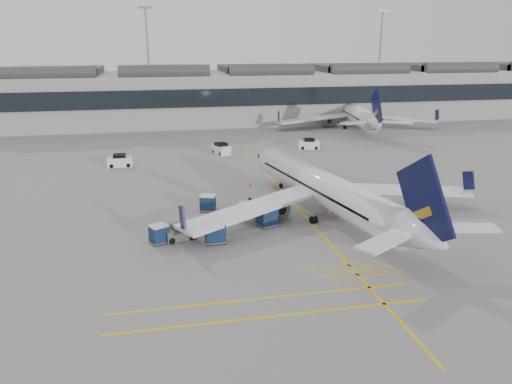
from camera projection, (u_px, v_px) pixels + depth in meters
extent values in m
plane|color=gray|center=(218.00, 246.00, 44.40)|extent=(220.00, 220.00, 0.00)
cube|color=#9E9E99|center=(174.00, 98.00, 110.28)|extent=(200.00, 20.00, 11.00)
cube|color=black|center=(176.00, 99.00, 100.43)|extent=(200.00, 0.50, 3.60)
cube|color=#38383D|center=(172.00, 70.00, 108.49)|extent=(200.00, 18.00, 1.40)
cylinder|color=slate|center=(149.00, 63.00, 120.40)|extent=(0.44, 0.44, 25.00)
cube|color=slate|center=(145.00, 7.00, 116.73)|extent=(3.00, 0.60, 0.50)
cylinder|color=slate|center=(379.00, 61.00, 132.19)|extent=(0.44, 0.44, 25.00)
cube|color=slate|center=(383.00, 11.00, 128.52)|extent=(3.00, 0.60, 0.50)
cube|color=gold|center=(294.00, 205.00, 55.74)|extent=(0.25, 60.00, 0.01)
cylinder|color=silver|center=(323.00, 188.00, 52.12)|extent=(8.19, 27.42, 3.42)
cone|color=silver|center=(265.00, 157.00, 65.83)|extent=(4.00, 4.18, 3.42)
cone|color=silver|center=(426.00, 237.00, 37.99)|extent=(4.13, 4.90, 3.42)
cube|color=silver|center=(251.00, 209.00, 48.05)|extent=(15.15, 10.18, 0.32)
cube|color=silver|center=(399.00, 190.00, 54.25)|extent=(15.74, 5.33, 0.32)
cylinder|color=slate|center=(275.00, 205.00, 51.05)|extent=(2.46, 3.56, 1.91)
cylinder|color=slate|center=(363.00, 194.00, 54.84)|extent=(2.46, 3.56, 1.91)
cube|color=black|center=(424.00, 203.00, 37.74)|extent=(1.49, 6.85, 7.61)
cylinder|color=black|center=(281.00, 186.00, 62.13)|extent=(0.35, 0.62, 0.58)
cylinder|color=black|center=(314.00, 220.00, 50.01)|extent=(0.75, 0.83, 0.73)
cylinder|color=black|center=(352.00, 214.00, 51.65)|extent=(0.75, 0.83, 0.73)
cylinder|color=silver|center=(354.00, 113.00, 105.70)|extent=(7.50, 28.28, 3.52)
cone|color=silver|center=(337.00, 104.00, 120.90)|extent=(4.02, 4.21, 3.52)
cone|color=silver|center=(377.00, 124.00, 90.04)|extent=(4.12, 4.95, 3.52)
cube|color=silver|center=(313.00, 119.00, 104.07)|extent=(16.24, 6.01, 0.33)
cube|color=silver|center=(397.00, 118.00, 105.14)|extent=(15.75, 10.05, 0.33)
cylinder|color=slate|center=(328.00, 120.00, 106.26)|extent=(2.43, 3.61, 1.96)
cylinder|color=slate|center=(378.00, 120.00, 106.91)|extent=(2.43, 3.61, 1.96)
cube|color=black|center=(377.00, 109.00, 89.82)|extent=(1.30, 7.09, 7.83)
cylinder|color=black|center=(342.00, 118.00, 116.75)|extent=(0.35, 0.63, 0.60)
cylinder|color=black|center=(345.00, 127.00, 104.07)|extent=(0.76, 0.83, 0.75)
cylinder|color=black|center=(367.00, 127.00, 104.35)|extent=(0.76, 0.83, 0.75)
cube|color=silver|center=(256.00, 215.00, 51.37)|extent=(4.47, 2.64, 0.77)
cube|color=black|center=(266.00, 207.00, 51.07)|extent=(3.92, 2.10, 1.63)
cube|color=silver|center=(244.00, 208.00, 51.20)|extent=(1.32, 1.63, 0.99)
cylinder|color=black|center=(240.00, 218.00, 50.74)|extent=(0.52, 0.31, 0.48)
cylinder|color=black|center=(241.00, 213.00, 52.21)|extent=(0.52, 0.31, 0.48)
cylinder|color=black|center=(270.00, 219.00, 50.61)|extent=(0.52, 0.31, 0.48)
cylinder|color=black|center=(271.00, 214.00, 52.08)|extent=(0.52, 0.31, 0.48)
cube|color=gray|center=(267.00, 224.00, 49.22)|extent=(2.25, 2.03, 0.13)
cube|color=#13274D|center=(267.00, 216.00, 48.96)|extent=(2.07, 1.93, 1.60)
cube|color=silver|center=(267.00, 208.00, 48.72)|extent=(2.14, 2.00, 0.11)
cylinder|color=black|center=(264.00, 228.00, 48.37)|extent=(0.26, 0.18, 0.24)
cylinder|color=black|center=(257.00, 225.00, 49.39)|extent=(0.26, 0.18, 0.24)
cylinder|color=black|center=(277.00, 226.00, 49.09)|extent=(0.26, 0.18, 0.24)
cylinder|color=black|center=(271.00, 222.00, 50.11)|extent=(0.26, 0.18, 0.24)
cube|color=gray|center=(208.00, 209.00, 53.69)|extent=(2.03, 1.84, 0.12)
cube|color=#13274D|center=(208.00, 202.00, 53.46)|extent=(1.87, 1.75, 1.44)
cube|color=silver|center=(208.00, 196.00, 53.24)|extent=(1.94, 1.81, 0.10)
cylinder|color=black|center=(201.00, 211.00, 53.26)|extent=(0.24, 0.16, 0.22)
cylinder|color=black|center=(203.00, 208.00, 54.30)|extent=(0.24, 0.16, 0.22)
cylinder|color=black|center=(213.00, 212.00, 53.12)|extent=(0.24, 0.16, 0.22)
cylinder|color=black|center=(215.00, 209.00, 54.15)|extent=(0.24, 0.16, 0.22)
cube|color=gray|center=(215.00, 240.00, 45.20)|extent=(1.97, 1.64, 0.14)
cube|color=#13274D|center=(215.00, 231.00, 44.94)|extent=(1.80, 1.58, 1.65)
cube|color=silver|center=(215.00, 222.00, 44.69)|extent=(1.86, 1.64, 0.11)
cylinder|color=black|center=(208.00, 245.00, 44.46)|extent=(0.25, 0.12, 0.25)
cylinder|color=black|center=(206.00, 240.00, 45.63)|extent=(0.25, 0.12, 0.25)
cylinder|color=black|center=(225.00, 243.00, 44.82)|extent=(0.25, 0.12, 0.25)
cylinder|color=black|center=(223.00, 238.00, 45.98)|extent=(0.25, 0.12, 0.25)
cube|color=gray|center=(159.00, 241.00, 45.10)|extent=(2.05, 1.91, 0.12)
cube|color=#13274D|center=(159.00, 233.00, 44.88)|extent=(1.90, 1.80, 1.39)
cube|color=silver|center=(159.00, 226.00, 44.67)|extent=(1.96, 1.87, 0.10)
cylinder|color=black|center=(155.00, 246.00, 44.33)|extent=(0.23, 0.18, 0.21)
cylinder|color=black|center=(150.00, 242.00, 45.13)|extent=(0.23, 0.18, 0.21)
cylinder|color=black|center=(169.00, 242.00, 45.10)|extent=(0.23, 0.18, 0.21)
cylinder|color=black|center=(164.00, 239.00, 45.91)|extent=(0.23, 0.18, 0.21)
imported|color=orange|center=(279.00, 205.00, 52.63)|extent=(0.79, 0.69, 1.81)
imported|color=#F9450D|center=(255.00, 214.00, 50.02)|extent=(1.13, 1.11, 1.84)
cube|color=#515548|center=(179.00, 233.00, 45.82)|extent=(3.08, 2.38, 1.08)
cube|color=#515548|center=(179.00, 227.00, 45.63)|extent=(1.64, 1.64, 0.54)
cylinder|color=black|center=(172.00, 241.00, 44.85)|extent=(0.66, 0.44, 0.61)
cylinder|color=black|center=(166.00, 236.00, 46.02)|extent=(0.66, 0.44, 0.61)
cylinder|color=black|center=(192.00, 237.00, 45.78)|extent=(0.66, 0.44, 0.61)
cylinder|color=black|center=(186.00, 232.00, 46.95)|extent=(0.66, 0.44, 0.61)
cone|color=#F24C0A|center=(250.00, 184.00, 62.87)|extent=(0.40, 0.40, 0.55)
cone|color=#F24C0A|center=(329.00, 210.00, 53.29)|extent=(0.40, 0.40, 0.56)
cube|color=white|center=(120.00, 162.00, 72.76)|extent=(3.56, 1.79, 1.38)
cube|color=black|center=(120.00, 156.00, 72.52)|extent=(1.78, 1.69, 0.59)
cylinder|color=black|center=(111.00, 166.00, 71.90)|extent=(0.59, 0.22, 0.59)
cylinder|color=black|center=(112.00, 164.00, 73.38)|extent=(0.59, 0.22, 0.59)
cylinder|color=black|center=(128.00, 165.00, 72.37)|extent=(0.59, 0.22, 0.59)
cylinder|color=black|center=(129.00, 163.00, 73.85)|extent=(0.59, 0.22, 0.59)
cube|color=white|center=(221.00, 150.00, 80.88)|extent=(2.87, 3.94, 1.38)
cube|color=black|center=(221.00, 145.00, 80.64)|extent=(2.17, 2.23, 0.59)
cylinder|color=black|center=(229.00, 153.00, 80.42)|extent=(0.40, 0.63, 0.59)
cylinder|color=black|center=(220.00, 154.00, 79.63)|extent=(0.40, 0.63, 0.59)
cylinder|color=black|center=(222.00, 150.00, 82.35)|extent=(0.40, 0.63, 0.59)
cylinder|color=black|center=(214.00, 151.00, 81.56)|extent=(0.40, 0.63, 0.59)
cube|color=white|center=(309.00, 145.00, 84.77)|extent=(3.68, 2.21, 1.35)
cube|color=black|center=(309.00, 140.00, 84.53)|extent=(1.95, 1.87, 0.58)
cylinder|color=black|center=(303.00, 148.00, 84.07)|extent=(0.60, 0.29, 0.58)
cylinder|color=black|center=(301.00, 146.00, 85.54)|extent=(0.60, 0.29, 0.58)
cylinder|color=black|center=(316.00, 148.00, 84.21)|extent=(0.60, 0.29, 0.58)
cylinder|color=black|center=(315.00, 146.00, 85.68)|extent=(0.60, 0.29, 0.58)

